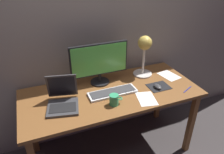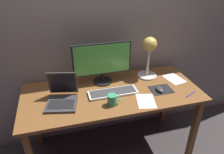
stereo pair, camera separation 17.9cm
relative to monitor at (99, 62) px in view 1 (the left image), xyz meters
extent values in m
plane|color=#383333|center=(0.04, -0.19, -0.96)|extent=(4.80, 4.80, 0.00)
cube|color=gray|center=(0.04, 0.21, 0.34)|extent=(4.80, 0.06, 2.60)
cube|color=brown|center=(0.04, -0.19, -0.24)|extent=(1.60, 0.70, 0.03)
cube|color=brown|center=(0.78, -0.48, -0.61)|extent=(0.05, 0.05, 0.71)
cube|color=brown|center=(-0.70, 0.10, -0.61)|extent=(0.05, 0.05, 0.71)
cube|color=brown|center=(0.78, 0.10, -0.61)|extent=(0.05, 0.05, 0.71)
cylinder|color=black|center=(0.00, 0.00, -0.22)|extent=(0.18, 0.18, 0.01)
cylinder|color=black|center=(0.00, 0.00, -0.17)|extent=(0.03, 0.03, 0.08)
cube|color=black|center=(0.00, 0.00, 0.02)|extent=(0.55, 0.03, 0.31)
cube|color=#59C64C|center=(0.00, -0.02, 0.02)|extent=(0.52, 0.00, 0.28)
cube|color=silver|center=(0.04, -0.23, -0.21)|extent=(0.44, 0.14, 0.02)
cube|color=#38383A|center=(0.04, -0.23, -0.20)|extent=(0.41, 0.11, 0.01)
cube|color=#38383A|center=(-0.41, -0.28, -0.21)|extent=(0.29, 0.28, 0.02)
cube|color=black|center=(-0.41, -0.29, -0.20)|extent=(0.23, 0.17, 0.00)
cube|color=#38383A|center=(-0.38, -0.14, -0.09)|extent=(0.25, 0.11, 0.22)
cube|color=black|center=(-0.38, -0.14, -0.09)|extent=(0.22, 0.10, 0.19)
cylinder|color=beige|center=(0.47, 0.00, -0.22)|extent=(0.19, 0.19, 0.01)
cylinder|color=silver|center=(0.47, 0.00, -0.06)|extent=(0.02, 0.02, 0.30)
sphere|color=gold|center=(0.47, 0.00, 0.12)|extent=(0.14, 0.14, 0.14)
sphere|color=#FFEAB2|center=(0.47, -0.01, 0.09)|extent=(0.05, 0.05, 0.05)
cube|color=black|center=(0.49, -0.28, -0.22)|extent=(0.20, 0.16, 0.00)
ellipsoid|color=#38383A|center=(0.46, -0.30, -0.20)|extent=(0.06, 0.10, 0.03)
cylinder|color=#339966|center=(-0.01, -0.38, -0.18)|extent=(0.08, 0.08, 0.09)
torus|color=#339966|center=(0.04, -0.38, -0.18)|extent=(0.05, 0.05, 0.01)
cube|color=white|center=(0.28, -0.41, -0.22)|extent=(0.19, 0.24, 0.00)
cube|color=white|center=(0.71, -0.13, -0.22)|extent=(0.19, 0.23, 0.00)
cylinder|color=#2633A5|center=(0.70, -0.42, -0.22)|extent=(0.13, 0.07, 0.01)
camera|label=1|loc=(-0.55, -1.69, 0.83)|focal=34.10mm
camera|label=2|loc=(-0.38, -1.75, 0.83)|focal=34.10mm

